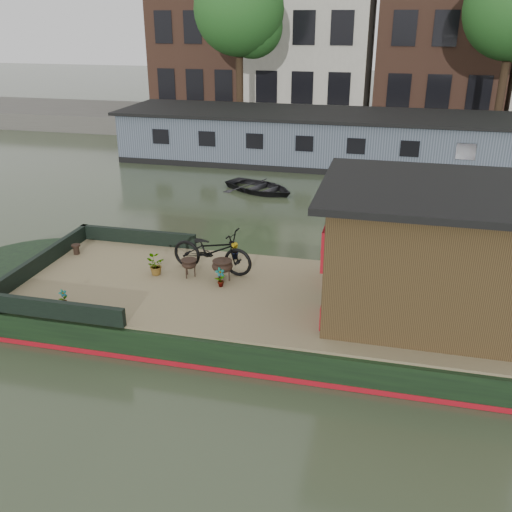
% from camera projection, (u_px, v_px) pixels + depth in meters
% --- Properties ---
extents(ground, '(120.00, 120.00, 0.00)m').
position_uv_depth(ground, '(306.00, 326.00, 11.55)').
color(ground, '#333B26').
rests_on(ground, ground).
extents(houseboat_hull, '(14.01, 4.02, 0.60)m').
position_uv_depth(houseboat_hull, '(242.00, 307.00, 11.74)').
color(houseboat_hull, black).
rests_on(houseboat_hull, ground).
extents(houseboat_deck, '(11.80, 3.80, 0.05)m').
position_uv_depth(houseboat_deck, '(307.00, 298.00, 11.31)').
color(houseboat_deck, olive).
rests_on(houseboat_deck, houseboat_hull).
extents(bow_bulwark, '(3.00, 4.00, 0.35)m').
position_uv_depth(bow_bulwark, '(76.00, 265.00, 12.33)').
color(bow_bulwark, black).
rests_on(bow_bulwark, houseboat_deck).
extents(cabin, '(4.00, 3.50, 2.42)m').
position_uv_depth(cabin, '(429.00, 250.00, 10.35)').
color(cabin, black).
rests_on(cabin, houseboat_deck).
extents(bicycle, '(1.93, 0.91, 0.97)m').
position_uv_depth(bicycle, '(212.00, 250.00, 12.28)').
color(bicycle, black).
rests_on(bicycle, houseboat_deck).
extents(potted_plant_a, '(0.26, 0.26, 0.41)m').
position_uv_depth(potted_plant_a, '(220.00, 277.00, 11.67)').
color(potted_plant_a, brown).
rests_on(potted_plant_a, houseboat_deck).
extents(potted_plant_b, '(0.27, 0.26, 0.38)m').
position_uv_depth(potted_plant_b, '(234.00, 251.00, 13.05)').
color(potted_plant_b, brown).
rests_on(potted_plant_b, houseboat_deck).
extents(potted_plant_c, '(0.38, 0.33, 0.43)m').
position_uv_depth(potted_plant_c, '(155.00, 265.00, 12.22)').
color(potted_plant_c, '#B15F33').
rests_on(potted_plant_c, houseboat_deck).
extents(potted_plant_e, '(0.18, 0.21, 0.34)m').
position_uv_depth(potted_plant_e, '(63.00, 298.00, 10.92)').
color(potted_plant_e, '#97552C').
rests_on(potted_plant_e, houseboat_deck).
extents(brazier_front, '(0.38, 0.38, 0.39)m').
position_uv_depth(brazier_front, '(189.00, 268.00, 12.13)').
color(brazier_front, black).
rests_on(brazier_front, houseboat_deck).
extents(brazier_rear, '(0.50, 0.50, 0.47)m').
position_uv_depth(brazier_rear, '(222.00, 271.00, 11.91)').
color(brazier_rear, black).
rests_on(brazier_rear, houseboat_deck).
extents(bollard_port, '(0.21, 0.21, 0.24)m').
position_uv_depth(bollard_port, '(76.00, 249.00, 13.31)').
color(bollard_port, black).
rests_on(bollard_port, houseboat_deck).
extents(bollard_stbd, '(0.17, 0.17, 0.20)m').
position_uv_depth(bollard_stbd, '(5.00, 301.00, 10.95)').
color(bollard_stbd, black).
rests_on(bollard_stbd, houseboat_deck).
extents(dinghy, '(3.31, 2.95, 0.57)m').
position_uv_depth(dinghy, '(260.00, 184.00, 20.30)').
color(dinghy, black).
rests_on(dinghy, ground).
extents(far_houseboat, '(20.40, 4.40, 2.11)m').
position_uv_depth(far_houseboat, '(359.00, 142.00, 23.71)').
color(far_houseboat, slate).
rests_on(far_houseboat, ground).
extents(quay, '(60.00, 6.00, 0.90)m').
position_uv_depth(quay, '(368.00, 127.00, 29.73)').
color(quay, '#47443F').
rests_on(quay, ground).
extents(tree_left, '(4.40, 4.40, 7.40)m').
position_uv_depth(tree_left, '(242.00, 14.00, 27.72)').
color(tree_left, '#332316').
rests_on(tree_left, quay).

